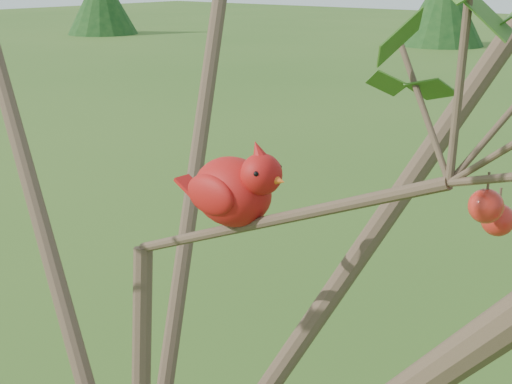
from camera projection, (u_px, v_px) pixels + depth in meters
crabapple_tree at (111, 181)px, 1.12m from camera, size 2.35×2.05×2.95m
cardinal at (236, 189)px, 1.10m from camera, size 0.23×0.12×0.16m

